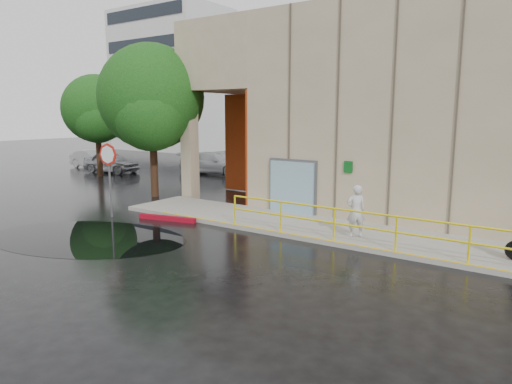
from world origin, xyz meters
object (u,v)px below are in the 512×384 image
stop_sign (109,164)px  car_c (215,163)px  car_a (111,162)px  car_b (93,159)px  tree_near (151,101)px  red_curb (167,218)px  tree_far (97,111)px  person (356,211)px

stop_sign → car_c: 13.36m
car_a → car_c: (6.20, 3.55, 0.02)m
stop_sign → car_c: stop_sign is taller
car_b → tree_near: bearing=-113.5°
red_curb → tree_far: 14.43m
stop_sign → red_curb: (2.21, 0.83, -1.98)m
tree_far → person: bearing=-14.2°
red_curb → car_b: bearing=152.0°
car_c → tree_near: bearing=-168.6°
person → car_b: person is taller
tree_near → stop_sign: bearing=-65.1°
person → tree_far: size_ratio=0.26×
person → stop_sign: (-9.16, -2.20, 1.09)m
car_a → car_c: 7.15m
car_c → tree_near: size_ratio=0.68×
tree_near → tree_far: size_ratio=1.13×
stop_sign → car_b: stop_sign is taller
car_a → car_c: car_c is taller
red_curb → car_b: 18.97m
tree_far → tree_near: bearing=-20.3°
car_b → tree_far: 6.17m
red_curb → car_c: (-7.22, 11.48, 0.63)m
person → stop_sign: bearing=-26.1°
red_curb → car_c: bearing=122.2°
red_curb → car_a: size_ratio=0.59×
car_c → car_a: bearing=110.4°
tree_near → tree_far: 8.86m
car_c → tree_near: 9.68m
car_c → tree_far: (-5.15, -5.23, 3.40)m
red_curb → tree_near: 6.82m
red_curb → tree_near: size_ratio=0.33×
person → car_c: bearing=-75.1°
person → tree_near: (-11.02, 1.80, 3.57)m
person → car_c: person is taller
red_curb → person: bearing=11.2°
person → tree_far: bearing=-53.7°
tree_near → red_curb: bearing=-38.0°
car_a → tree_far: 3.96m
car_a → car_b: car_a is taller
car_c → car_b: bearing=95.8°
red_curb → car_c: 13.58m
person → tree_near: tree_near is taller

